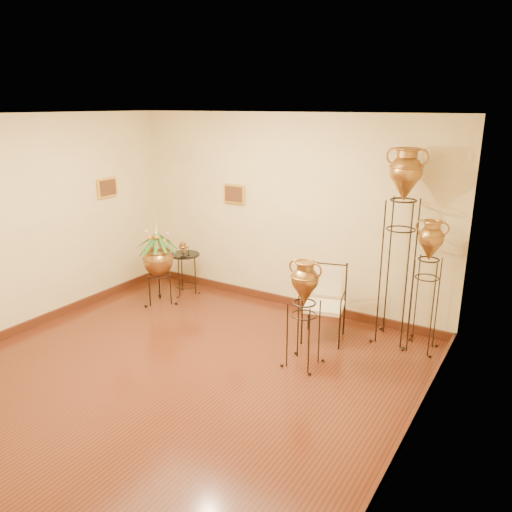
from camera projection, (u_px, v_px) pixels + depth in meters
The scene contains 8 objects.
ground at pixel (176, 376), 5.55m from camera, with size 5.00×5.00×0.00m, color #592515.
room_shell at pixel (168, 224), 5.06m from camera, with size 5.02×5.02×2.81m.
amphora_tall at pixel (399, 246), 6.05m from camera, with size 0.50×0.50×2.45m.
amphora_mid at pixel (426, 286), 5.93m from camera, with size 0.42×0.42×1.65m.
amphora_short at pixel (304, 314), 5.62m from camera, with size 0.40×0.40×1.28m.
planter_urn at pixel (158, 257), 7.39m from camera, with size 0.75×0.75×1.30m.
armchair at pixel (324, 304), 6.29m from camera, with size 0.65×0.63×0.97m.
side_table at pixel (185, 273), 7.86m from camera, with size 0.49×0.49×0.84m.
Camera 1 is at (3.34, -3.73, 2.90)m, focal length 35.00 mm.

